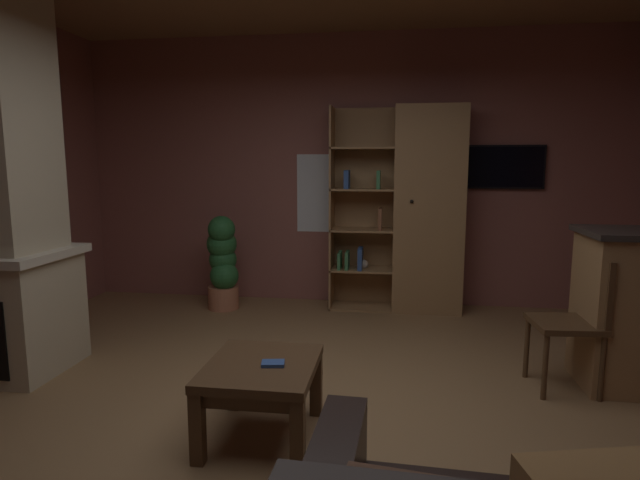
% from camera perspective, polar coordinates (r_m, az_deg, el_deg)
% --- Properties ---
extents(floor, '(5.91, 5.63, 0.02)m').
position_cam_1_polar(floor, '(3.27, -1.06, -19.77)').
color(floor, olive).
rests_on(floor, ground).
extents(wall_back, '(6.03, 0.06, 2.89)m').
position_cam_1_polar(wall_back, '(5.71, 3.53, 7.55)').
color(wall_back, '#8E544C').
rests_on(wall_back, ground).
extents(window_pane_back, '(0.67, 0.01, 0.85)m').
position_cam_1_polar(window_pane_back, '(5.71, 0.82, 5.13)').
color(window_pane_back, white).
extents(bookshelf_cabinet, '(1.36, 0.41, 2.10)m').
position_cam_1_polar(bookshelf_cabinet, '(5.44, 10.83, 3.10)').
color(bookshelf_cabinet, '#997047').
rests_on(bookshelf_cabinet, ground).
extents(coffee_table, '(0.60, 0.69, 0.44)m').
position_cam_1_polar(coffee_table, '(3.01, -6.42, -14.78)').
color(coffee_table, '#4C331E').
rests_on(coffee_table, ground).
extents(table_book_0, '(0.14, 0.11, 0.02)m').
position_cam_1_polar(table_book_0, '(2.94, -5.18, -13.34)').
color(table_book_0, '#2D4C8C').
rests_on(table_book_0, coffee_table).
extents(dining_chair, '(0.45, 0.45, 0.92)m').
position_cam_1_polar(dining_chair, '(3.93, 26.44, -7.30)').
color(dining_chair, '#4C331E').
rests_on(dining_chair, ground).
extents(potted_floor_plant, '(0.34, 0.35, 0.99)m').
position_cam_1_polar(potted_floor_plant, '(5.56, -10.62, -2.30)').
color(potted_floor_plant, '#B77051').
rests_on(potted_floor_plant, ground).
extents(wall_mounted_tv, '(0.80, 0.06, 0.45)m').
position_cam_1_polar(wall_mounted_tv, '(5.74, 19.59, 7.56)').
color(wall_mounted_tv, black).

